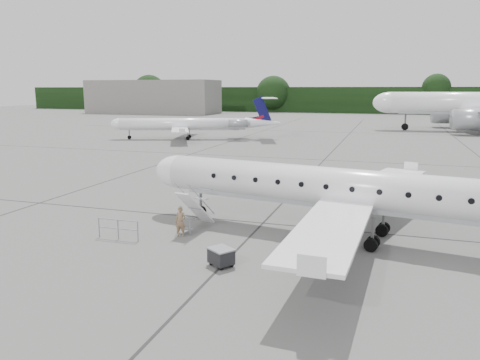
% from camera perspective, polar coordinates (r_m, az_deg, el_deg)
% --- Properties ---
extents(ground, '(320.00, 320.00, 0.00)m').
position_cam_1_polar(ground, '(22.24, 16.18, -8.88)').
color(ground, slate).
rests_on(ground, ground).
extents(treeline, '(260.00, 4.00, 8.00)m').
position_cam_1_polar(treeline, '(151.00, 17.95, 9.23)').
color(treeline, black).
rests_on(treeline, ground).
extents(terminal_building, '(40.00, 14.00, 10.00)m').
position_cam_1_polar(terminal_building, '(148.66, -10.56, 9.94)').
color(terminal_building, slate).
rests_on(terminal_building, ground).
extents(main_regional_jet, '(30.52, 24.25, 7.06)m').
position_cam_1_polar(main_regional_jet, '(23.51, 14.52, 1.19)').
color(main_regional_jet, white).
rests_on(main_regional_jet, ground).
extents(airstair, '(1.27, 2.62, 2.21)m').
position_cam_1_polar(airstair, '(25.11, -5.44, -3.55)').
color(airstair, white).
rests_on(airstair, ground).
extents(passenger, '(0.57, 0.38, 1.55)m').
position_cam_1_polar(passenger, '(24.07, -7.26, -5.05)').
color(passenger, '#846648').
rests_on(passenger, ground).
extents(safety_railing, '(2.20, 0.11, 1.00)m').
position_cam_1_polar(safety_railing, '(24.28, -14.64, -5.86)').
color(safety_railing, gray).
rests_on(safety_railing, ground).
extents(baggage_cart, '(1.25, 1.20, 0.84)m').
position_cam_1_polar(baggage_cart, '(20.11, -2.31, -9.30)').
color(baggage_cart, black).
rests_on(baggage_cart, ground).
extents(bg_narrowbody, '(41.28, 31.97, 13.71)m').
position_cam_1_polar(bg_narrowbody, '(93.31, 27.12, 9.52)').
color(bg_narrowbody, white).
rests_on(bg_narrowbody, ground).
extents(bg_regional_left, '(28.10, 23.89, 6.26)m').
position_cam_1_polar(bg_regional_left, '(70.64, -7.03, 7.50)').
color(bg_regional_left, white).
rests_on(bg_regional_left, ground).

